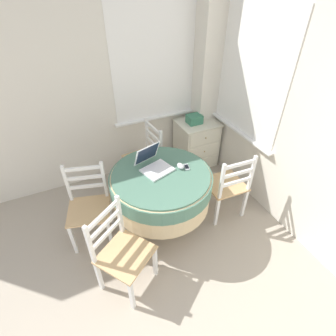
{
  "coord_description": "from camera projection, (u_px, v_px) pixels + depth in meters",
  "views": [
    {
      "loc": [
        0.02,
        0.01,
        2.43
      ],
      "look_at": [
        0.98,
        2.06,
        0.69
      ],
      "focal_mm": 28.0,
      "sensor_mm": 36.0,
      "label": 1
    }
  ],
  "objects": [
    {
      "name": "round_dining_table",
      "position": [
        161.0,
        186.0,
        2.76
      ],
      "size": [
        1.06,
        1.06,
        0.76
      ],
      "color": "#4C3D2D",
      "rests_on": "ground_plane"
    },
    {
      "name": "corner_room_shell",
      "position": [
        195.0,
        117.0,
        2.52
      ],
      "size": [
        4.37,
        4.97,
        2.55
      ],
      "color": "silver",
      "rests_on": "ground_plane"
    },
    {
      "name": "dining_chair_near_back_window",
      "position": [
        145.0,
        158.0,
        3.44
      ],
      "size": [
        0.45,
        0.46,
        0.89
      ],
      "color": "tan",
      "rests_on": "ground_plane"
    },
    {
      "name": "storage_box",
      "position": [
        194.0,
        119.0,
        3.63
      ],
      "size": [
        0.2,
        0.17,
        0.12
      ],
      "color": "#387A5B",
      "rests_on": "corner_cabinet"
    },
    {
      "name": "dining_chair_left_flank",
      "position": [
        89.0,
        206.0,
        2.74
      ],
      "size": [
        0.52,
        0.51,
        0.89
      ],
      "color": "tan",
      "rests_on": "ground_plane"
    },
    {
      "name": "dining_chair_near_right_window",
      "position": [
        227.0,
        186.0,
        3.0
      ],
      "size": [
        0.45,
        0.43,
        0.89
      ],
      "color": "tan",
      "rests_on": "ground_plane"
    },
    {
      "name": "dining_chair_camera_near",
      "position": [
        121.0,
        252.0,
        2.31
      ],
      "size": [
        0.59,
        0.58,
        0.89
      ],
      "color": "tan",
      "rests_on": "ground_plane"
    },
    {
      "name": "computer_mouse",
      "position": [
        180.0,
        166.0,
        2.71
      ],
      "size": [
        0.06,
        0.1,
        0.05
      ],
      "color": "silver",
      "rests_on": "round_dining_table"
    },
    {
      "name": "cell_phone",
      "position": [
        187.0,
        167.0,
        2.73
      ],
      "size": [
        0.07,
        0.11,
        0.01
      ],
      "color": "#B2B7BC",
      "rests_on": "round_dining_table"
    },
    {
      "name": "corner_cabinet",
      "position": [
        196.0,
        143.0,
        3.9
      ],
      "size": [
        0.56,
        0.5,
        0.69
      ],
      "color": "silver",
      "rests_on": "ground_plane"
    },
    {
      "name": "laptop",
      "position": [
        154.0,
        164.0,
        2.69
      ],
      "size": [
        0.38,
        0.4,
        0.24
      ],
      "color": "white",
      "rests_on": "round_dining_table"
    }
  ]
}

